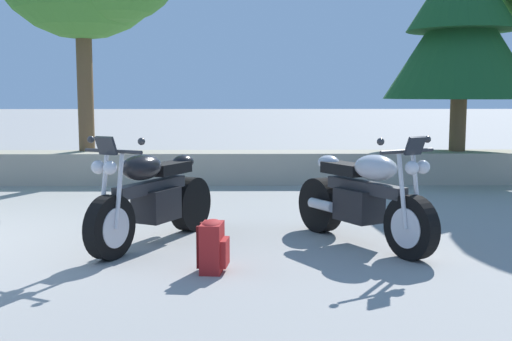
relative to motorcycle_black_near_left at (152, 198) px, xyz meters
name	(u,v)px	position (x,y,z in m)	size (l,w,h in m)	color
stone_wall	(31,168)	(-2.82, 4.65, -0.21)	(36.00, 0.80, 0.55)	#A89E89
motorcycle_black_near_left	(152,198)	(0.00, 0.00, 0.00)	(1.14, 1.91, 1.18)	black
motorcycle_silver_centre	(363,199)	(2.20, -0.07, 0.00)	(1.20, 1.87, 1.18)	black
rider_backpack	(213,245)	(0.69, -1.07, -0.24)	(0.29, 0.32, 0.47)	#A31E1E
pine_tree_mid_right	(462,24)	(4.78, 4.77, 2.31)	(2.67, 2.67, 3.67)	brown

